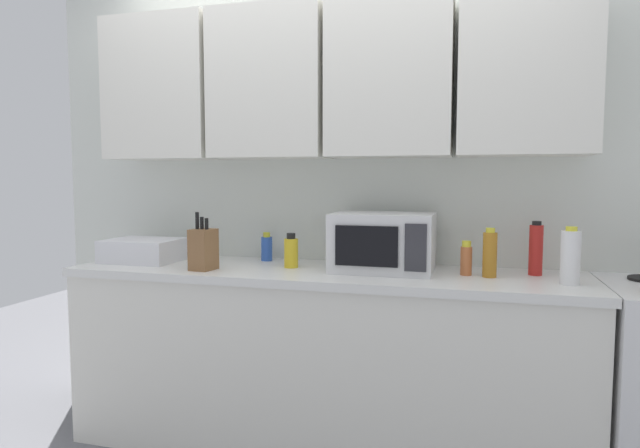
{
  "coord_description": "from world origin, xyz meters",
  "views": [
    {
      "loc": [
        0.7,
        -2.82,
        1.35
      ],
      "look_at": [
        -0.02,
        -0.25,
        1.12
      ],
      "focal_mm": 30.32,
      "sensor_mm": 36.0,
      "label": 1
    }
  ],
  "objects_px": {
    "bottle_white_jar": "(570,257)",
    "bottle_red_sauce": "(536,249)",
    "bottle_blue_cleaner": "(267,248)",
    "bottle_yellow_mustard": "(291,252)",
    "dish_rack": "(143,250)",
    "knife_block": "(203,249)",
    "microwave": "(383,242)",
    "bottle_amber_vinegar": "(490,254)",
    "bottle_spice_jar": "(466,259)"
  },
  "relations": [
    {
      "from": "dish_rack",
      "to": "bottle_red_sauce",
      "type": "height_order",
      "value": "bottle_red_sauce"
    },
    {
      "from": "dish_rack",
      "to": "bottle_blue_cleaner",
      "type": "bearing_deg",
      "value": 17.67
    },
    {
      "from": "bottle_white_jar",
      "to": "dish_rack",
      "type": "bearing_deg",
      "value": 177.93
    },
    {
      "from": "bottle_blue_cleaner",
      "to": "bottle_spice_jar",
      "type": "bearing_deg",
      "value": -8.8
    },
    {
      "from": "microwave",
      "to": "knife_block",
      "type": "bearing_deg",
      "value": -165.72
    },
    {
      "from": "bottle_red_sauce",
      "to": "bottle_blue_cleaner",
      "type": "bearing_deg",
      "value": 176.85
    },
    {
      "from": "knife_block",
      "to": "bottle_white_jar",
      "type": "height_order",
      "value": "knife_block"
    },
    {
      "from": "bottle_red_sauce",
      "to": "bottle_blue_cleaner",
      "type": "height_order",
      "value": "bottle_red_sauce"
    },
    {
      "from": "dish_rack",
      "to": "bottle_red_sauce",
      "type": "xyz_separation_m",
      "value": [
        1.99,
        0.13,
        0.06
      ]
    },
    {
      "from": "microwave",
      "to": "bottle_yellow_mustard",
      "type": "bearing_deg",
      "value": -175.99
    },
    {
      "from": "bottle_red_sauce",
      "to": "microwave",
      "type": "bearing_deg",
      "value": -174.29
    },
    {
      "from": "microwave",
      "to": "dish_rack",
      "type": "bearing_deg",
      "value": -177.48
    },
    {
      "from": "bottle_white_jar",
      "to": "bottle_blue_cleaner",
      "type": "height_order",
      "value": "bottle_white_jar"
    },
    {
      "from": "dish_rack",
      "to": "bottle_amber_vinegar",
      "type": "distance_m",
      "value": 1.78
    },
    {
      "from": "bottle_white_jar",
      "to": "bottle_yellow_mustard",
      "type": "bearing_deg",
      "value": 175.47
    },
    {
      "from": "bottle_white_jar",
      "to": "bottle_spice_jar",
      "type": "relative_size",
      "value": 1.54
    },
    {
      "from": "bottle_amber_vinegar",
      "to": "bottle_blue_cleaner",
      "type": "relative_size",
      "value": 1.45
    },
    {
      "from": "microwave",
      "to": "knife_block",
      "type": "relative_size",
      "value": 1.7
    },
    {
      "from": "microwave",
      "to": "bottle_red_sauce",
      "type": "bearing_deg",
      "value": 5.71
    },
    {
      "from": "microwave",
      "to": "bottle_yellow_mustard",
      "type": "height_order",
      "value": "microwave"
    },
    {
      "from": "dish_rack",
      "to": "knife_block",
      "type": "xyz_separation_m",
      "value": [
        0.44,
        -0.16,
        0.04
      ]
    },
    {
      "from": "microwave",
      "to": "dish_rack",
      "type": "relative_size",
      "value": 1.26
    },
    {
      "from": "bottle_blue_cleaner",
      "to": "bottle_spice_jar",
      "type": "distance_m",
      "value": 1.06
    },
    {
      "from": "bottle_white_jar",
      "to": "bottle_amber_vinegar",
      "type": "height_order",
      "value": "bottle_white_jar"
    },
    {
      "from": "microwave",
      "to": "bottle_amber_vinegar",
      "type": "relative_size",
      "value": 2.14
    },
    {
      "from": "bottle_yellow_mustard",
      "to": "bottle_red_sauce",
      "type": "bearing_deg",
      "value": 5.04
    },
    {
      "from": "bottle_amber_vinegar",
      "to": "microwave",
      "type": "bearing_deg",
      "value": 175.01
    },
    {
      "from": "bottle_yellow_mustard",
      "to": "bottle_amber_vinegar",
      "type": "bearing_deg",
      "value": -0.65
    },
    {
      "from": "bottle_blue_cleaner",
      "to": "microwave",
      "type": "bearing_deg",
      "value": -12.37
    },
    {
      "from": "bottle_red_sauce",
      "to": "bottle_blue_cleaner",
      "type": "xyz_separation_m",
      "value": [
        -1.36,
        0.07,
        -0.05
      ]
    },
    {
      "from": "microwave",
      "to": "bottle_amber_vinegar",
      "type": "xyz_separation_m",
      "value": [
        0.49,
        -0.04,
        -0.03
      ]
    },
    {
      "from": "knife_block",
      "to": "bottle_white_jar",
      "type": "xyz_separation_m",
      "value": [
        1.66,
        0.08,
        0.01
      ]
    },
    {
      "from": "microwave",
      "to": "bottle_spice_jar",
      "type": "bearing_deg",
      "value": -2.62
    },
    {
      "from": "microwave",
      "to": "bottle_spice_jar",
      "type": "xyz_separation_m",
      "value": [
        0.39,
        -0.02,
        -0.07
      ]
    },
    {
      "from": "dish_rack",
      "to": "knife_block",
      "type": "relative_size",
      "value": 1.34
    },
    {
      "from": "microwave",
      "to": "bottle_blue_cleaner",
      "type": "height_order",
      "value": "microwave"
    },
    {
      "from": "bottle_blue_cleaner",
      "to": "bottle_amber_vinegar",
      "type": "bearing_deg",
      "value": -9.25
    },
    {
      "from": "bottle_yellow_mustard",
      "to": "knife_block",
      "type": "bearing_deg",
      "value": -154.73
    },
    {
      "from": "microwave",
      "to": "bottle_yellow_mustard",
      "type": "relative_size",
      "value": 2.78
    },
    {
      "from": "bottle_spice_jar",
      "to": "bottle_white_jar",
      "type": "bearing_deg",
      "value": -15.23
    },
    {
      "from": "bottle_white_jar",
      "to": "bottle_red_sauce",
      "type": "bearing_deg",
      "value": 119.42
    },
    {
      "from": "dish_rack",
      "to": "bottle_white_jar",
      "type": "distance_m",
      "value": 2.1
    },
    {
      "from": "dish_rack",
      "to": "bottle_red_sauce",
      "type": "relative_size",
      "value": 1.52
    },
    {
      "from": "bottle_amber_vinegar",
      "to": "bottle_blue_cleaner",
      "type": "xyz_separation_m",
      "value": [
        -1.15,
        0.19,
        -0.04
      ]
    },
    {
      "from": "dish_rack",
      "to": "bottle_amber_vinegar",
      "type": "xyz_separation_m",
      "value": [
        1.78,
        0.01,
        0.05
      ]
    },
    {
      "from": "microwave",
      "to": "bottle_white_jar",
      "type": "xyz_separation_m",
      "value": [
        0.81,
        -0.13,
        -0.02
      ]
    },
    {
      "from": "bottle_blue_cleaner",
      "to": "bottle_yellow_mustard",
      "type": "height_order",
      "value": "bottle_yellow_mustard"
    },
    {
      "from": "bottle_white_jar",
      "to": "bottle_red_sauce",
      "type": "distance_m",
      "value": 0.23
    },
    {
      "from": "microwave",
      "to": "bottle_red_sauce",
      "type": "relative_size",
      "value": 1.92
    },
    {
      "from": "bottle_yellow_mustard",
      "to": "bottle_blue_cleaner",
      "type": "bearing_deg",
      "value": 138.51
    }
  ]
}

